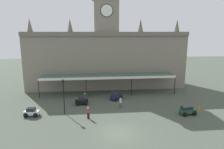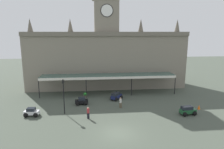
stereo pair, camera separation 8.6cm
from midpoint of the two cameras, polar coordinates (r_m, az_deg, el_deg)
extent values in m
plane|color=#454D41|center=(24.54, 1.92, -16.16)|extent=(140.00, 140.00, 0.00)
cube|color=gray|center=(43.05, -1.72, 4.22)|extent=(32.24, 6.90, 11.56)
cube|color=#6C6558|center=(39.07, -1.40, 11.35)|extent=(32.24, 0.30, 0.80)
cube|color=gray|center=(42.78, -1.80, 16.21)|extent=(4.80, 4.80, 6.38)
cylinder|color=white|center=(40.40, -1.56, 17.55)|extent=(2.20, 0.12, 2.20)
cylinder|color=black|center=(40.44, -1.56, 17.55)|extent=(2.46, 0.06, 2.46)
cone|color=#5F594E|center=(44.29, -22.23, 12.77)|extent=(1.10, 1.10, 2.60)
cone|color=#5F594E|center=(42.80, -11.80, 13.44)|extent=(1.10, 1.10, 2.60)
cone|color=#5F594E|center=(43.78, 8.01, 13.53)|extent=(1.10, 1.10, 2.60)
cone|color=#5F594E|center=(46.25, 17.78, 13.00)|extent=(1.10, 1.10, 2.60)
cube|color=#38564C|center=(37.87, -1.11, -0.16)|extent=(24.85, 3.20, 0.16)
cube|color=silver|center=(36.35, -0.91, -1.00)|extent=(24.85, 0.12, 0.44)
cylinder|color=black|center=(37.99, -19.98, -3.72)|extent=(0.14, 0.14, 3.54)
cylinder|color=black|center=(36.81, -7.37, -3.58)|extent=(0.14, 0.14, 3.54)
cylinder|color=black|center=(37.46, 5.42, -3.26)|extent=(0.14, 0.14, 3.54)
cylinder|color=black|center=(39.86, 17.20, -2.82)|extent=(0.14, 0.14, 3.54)
cube|color=#1E512D|center=(31.11, 20.49, -9.58)|extent=(2.35, 1.19, 0.55)
cube|color=#1E232B|center=(30.83, 20.25, -8.77)|extent=(1.65, 1.03, 0.45)
sphere|color=black|center=(31.95, 21.19, -9.50)|extent=(0.64, 0.64, 0.64)
sphere|color=black|center=(31.27, 22.12, -10.04)|extent=(0.64, 0.64, 0.64)
sphere|color=black|center=(31.13, 18.79, -9.89)|extent=(0.64, 0.64, 0.64)
sphere|color=black|center=(30.43, 19.70, -10.46)|extent=(0.64, 0.64, 0.64)
cube|color=#19214C|center=(35.37, 1.18, -6.20)|extent=(2.16, 2.29, 0.55)
cube|color=#1E232B|center=(35.06, 0.99, -5.51)|extent=(1.64, 1.71, 0.45)
sphere|color=black|center=(36.29, 1.28, -6.10)|extent=(0.64, 0.64, 0.64)
sphere|color=black|center=(35.82, 2.48, -6.35)|extent=(0.64, 0.64, 0.64)
sphere|color=black|center=(35.08, -0.15, -6.74)|extent=(0.64, 0.64, 0.64)
sphere|color=black|center=(34.59, 1.07, -7.01)|extent=(0.64, 0.64, 0.64)
cube|color=black|center=(33.39, -8.68, -7.50)|extent=(2.12, 1.06, 0.50)
cube|color=#1E232B|center=(33.24, -8.62, -6.75)|extent=(1.17, 0.90, 0.42)
sphere|color=black|center=(33.03, -9.82, -8.13)|extent=(0.64, 0.64, 0.64)
sphere|color=black|center=(33.86, -9.85, -7.62)|extent=(0.64, 0.64, 0.64)
sphere|color=black|center=(33.07, -7.46, -8.03)|extent=(0.64, 0.64, 0.64)
sphere|color=black|center=(33.90, -7.55, -7.52)|extent=(0.64, 0.64, 0.64)
cube|color=silver|center=(30.84, -21.75, -9.92)|extent=(2.11, 1.02, 0.50)
cube|color=#1E232B|center=(30.70, -21.90, -9.11)|extent=(1.15, 0.87, 0.42)
sphere|color=black|center=(31.08, -20.25, -10.03)|extent=(0.64, 0.64, 0.64)
sphere|color=black|center=(30.31, -20.78, -10.64)|extent=(0.64, 0.64, 0.64)
sphere|color=black|center=(31.53, -22.61, -9.90)|extent=(0.64, 0.64, 0.64)
sphere|color=black|center=(30.77, -23.20, -10.49)|extent=(0.64, 0.64, 0.64)
cylinder|color=black|center=(28.22, -6.93, -11.42)|extent=(0.17, 0.17, 0.82)
cylinder|color=black|center=(28.09, -6.58, -11.53)|extent=(0.17, 0.17, 0.82)
cylinder|color=#A52D33|center=(27.87, -6.79, -10.11)|extent=(0.34, 0.34, 0.62)
sphere|color=tan|center=(27.72, -6.82, -9.30)|extent=(0.23, 0.23, 0.23)
cylinder|color=brown|center=(31.79, 2.14, -8.59)|extent=(0.17, 0.17, 0.82)
cylinder|color=brown|center=(31.70, 2.49, -8.66)|extent=(0.17, 0.17, 0.82)
cylinder|color=silver|center=(31.50, 2.33, -7.40)|extent=(0.34, 0.34, 0.62)
sphere|color=tan|center=(31.36, 2.33, -6.67)|extent=(0.23, 0.23, 0.23)
cylinder|color=black|center=(29.71, -13.45, -6.63)|extent=(0.13, 0.13, 4.52)
cube|color=black|center=(29.03, -13.69, -1.98)|extent=(0.30, 0.30, 0.44)
sphere|color=black|center=(28.96, -13.71, -1.44)|extent=(0.14, 0.14, 0.14)
cone|color=orange|center=(33.90, 23.18, -8.39)|extent=(0.40, 0.40, 0.67)
cylinder|color=#47423D|center=(36.72, -7.65, -6.16)|extent=(0.56, 0.56, 0.42)
sphere|color=#257B29|center=(36.59, -7.67, -5.49)|extent=(0.60, 0.60, 0.60)
camera|label=1|loc=(0.04, -90.08, -0.02)|focal=32.50mm
camera|label=2|loc=(0.04, 89.92, 0.02)|focal=32.50mm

